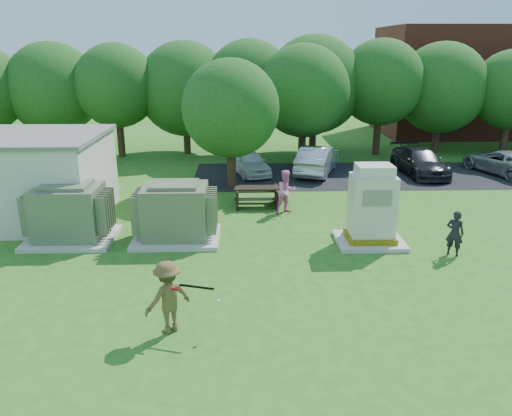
{
  "coord_description": "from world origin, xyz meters",
  "views": [
    {
      "loc": [
        -0.42,
        -12.12,
        6.53
      ],
      "look_at": [
        0.0,
        4.0,
        1.3
      ],
      "focal_mm": 35.0,
      "sensor_mm": 36.0,
      "label": 1
    }
  ],
  "objects_px": {
    "person_by_generator": "(455,233)",
    "car_silver_b": "(502,162)",
    "transformer_right": "(176,213)",
    "car_silver_a": "(317,160)",
    "picnic_table": "(257,194)",
    "generator_cabinet": "(372,210)",
    "car_white": "(249,162)",
    "batter": "(168,297)",
    "person_at_picnic": "(286,192)",
    "transformer_left": "(69,214)",
    "car_dark": "(419,161)"
  },
  "relations": [
    {
      "from": "car_silver_a",
      "to": "person_at_picnic",
      "type": "bearing_deg",
      "value": 91.16
    },
    {
      "from": "car_silver_b",
      "to": "picnic_table",
      "type": "bearing_deg",
      "value": 3.86
    },
    {
      "from": "person_at_picnic",
      "to": "car_white",
      "type": "height_order",
      "value": "person_at_picnic"
    },
    {
      "from": "transformer_right",
      "to": "car_white",
      "type": "bearing_deg",
      "value": 74.25
    },
    {
      "from": "transformer_right",
      "to": "batter",
      "type": "bearing_deg",
      "value": -84.56
    },
    {
      "from": "car_silver_a",
      "to": "car_silver_b",
      "type": "relative_size",
      "value": 1.01
    },
    {
      "from": "transformer_right",
      "to": "picnic_table",
      "type": "bearing_deg",
      "value": 52.49
    },
    {
      "from": "car_white",
      "to": "transformer_left",
      "type": "bearing_deg",
      "value": -142.55
    },
    {
      "from": "transformer_right",
      "to": "car_silver_b",
      "type": "height_order",
      "value": "transformer_right"
    },
    {
      "from": "batter",
      "to": "picnic_table",
      "type": "bearing_deg",
      "value": -139.63
    },
    {
      "from": "transformer_right",
      "to": "car_white",
      "type": "relative_size",
      "value": 0.8
    },
    {
      "from": "person_by_generator",
      "to": "car_silver_b",
      "type": "height_order",
      "value": "person_by_generator"
    },
    {
      "from": "transformer_right",
      "to": "car_silver_a",
      "type": "distance_m",
      "value": 11.47
    },
    {
      "from": "transformer_right",
      "to": "car_silver_b",
      "type": "bearing_deg",
      "value": 29.71
    },
    {
      "from": "car_silver_a",
      "to": "picnic_table",
      "type": "bearing_deg",
      "value": 78.76
    },
    {
      "from": "transformer_left",
      "to": "person_by_generator",
      "type": "height_order",
      "value": "transformer_left"
    },
    {
      "from": "batter",
      "to": "person_by_generator",
      "type": "distance_m",
      "value": 9.7
    },
    {
      "from": "transformer_left",
      "to": "generator_cabinet",
      "type": "xyz_separation_m",
      "value": [
        10.45,
        -0.56,
        0.25
      ]
    },
    {
      "from": "car_dark",
      "to": "person_by_generator",
      "type": "bearing_deg",
      "value": -107.92
    },
    {
      "from": "car_dark",
      "to": "generator_cabinet",
      "type": "bearing_deg",
      "value": -121.91
    },
    {
      "from": "transformer_left",
      "to": "person_by_generator",
      "type": "xyz_separation_m",
      "value": [
        12.93,
        -1.67,
        -0.21
      ]
    },
    {
      "from": "transformer_left",
      "to": "picnic_table",
      "type": "relative_size",
      "value": 1.55
    },
    {
      "from": "generator_cabinet",
      "to": "car_white",
      "type": "height_order",
      "value": "generator_cabinet"
    },
    {
      "from": "car_dark",
      "to": "car_white",
      "type": "bearing_deg",
      "value": 173.8
    },
    {
      "from": "batter",
      "to": "car_silver_a",
      "type": "distance_m",
      "value": 16.63
    },
    {
      "from": "transformer_left",
      "to": "car_silver_a",
      "type": "xyz_separation_m",
      "value": [
        10.06,
        9.55,
        -0.22
      ]
    },
    {
      "from": "car_silver_a",
      "to": "car_dark",
      "type": "height_order",
      "value": "car_silver_a"
    },
    {
      "from": "batter",
      "to": "car_white",
      "type": "height_order",
      "value": "batter"
    },
    {
      "from": "person_at_picnic",
      "to": "car_dark",
      "type": "relative_size",
      "value": 0.38
    },
    {
      "from": "car_silver_a",
      "to": "car_silver_b",
      "type": "height_order",
      "value": "car_silver_a"
    },
    {
      "from": "picnic_table",
      "to": "person_by_generator",
      "type": "height_order",
      "value": "person_by_generator"
    },
    {
      "from": "person_by_generator",
      "to": "car_silver_b",
      "type": "distance_m",
      "value": 13.06
    },
    {
      "from": "transformer_right",
      "to": "transformer_left",
      "type": "bearing_deg",
      "value": 180.0
    },
    {
      "from": "generator_cabinet",
      "to": "car_silver_a",
      "type": "xyz_separation_m",
      "value": [
        -0.39,
        10.11,
        -0.47
      ]
    },
    {
      "from": "transformer_left",
      "to": "car_silver_b",
      "type": "xyz_separation_m",
      "value": [
        20.01,
        9.31,
        -0.34
      ]
    },
    {
      "from": "transformer_right",
      "to": "person_by_generator",
      "type": "height_order",
      "value": "transformer_right"
    },
    {
      "from": "batter",
      "to": "person_by_generator",
      "type": "height_order",
      "value": "batter"
    },
    {
      "from": "transformer_right",
      "to": "picnic_table",
      "type": "xyz_separation_m",
      "value": [
        2.95,
        3.85,
        -0.45
      ]
    },
    {
      "from": "transformer_left",
      "to": "picnic_table",
      "type": "xyz_separation_m",
      "value": [
        6.65,
        3.85,
        -0.45
      ]
    },
    {
      "from": "transformer_right",
      "to": "person_by_generator",
      "type": "relative_size",
      "value": 1.97
    },
    {
      "from": "car_dark",
      "to": "car_silver_b",
      "type": "xyz_separation_m",
      "value": [
        4.51,
        0.08,
        -0.06
      ]
    },
    {
      "from": "transformer_right",
      "to": "car_silver_a",
      "type": "xyz_separation_m",
      "value": [
        6.36,
        9.55,
        -0.22
      ]
    },
    {
      "from": "car_silver_a",
      "to": "car_dark",
      "type": "relative_size",
      "value": 0.97
    },
    {
      "from": "picnic_table",
      "to": "batter",
      "type": "xyz_separation_m",
      "value": [
        -2.38,
        -9.89,
        0.39
      ]
    },
    {
      "from": "batter",
      "to": "car_silver_a",
      "type": "height_order",
      "value": "batter"
    },
    {
      "from": "person_at_picnic",
      "to": "car_silver_b",
      "type": "xyz_separation_m",
      "value": [
        12.18,
        6.45,
        -0.27
      ]
    },
    {
      "from": "person_at_picnic",
      "to": "car_silver_a",
      "type": "distance_m",
      "value": 7.05
    },
    {
      "from": "car_silver_b",
      "to": "generator_cabinet",
      "type": "bearing_deg",
      "value": 27.55
    },
    {
      "from": "transformer_right",
      "to": "generator_cabinet",
      "type": "height_order",
      "value": "generator_cabinet"
    },
    {
      "from": "transformer_right",
      "to": "person_by_generator",
      "type": "xyz_separation_m",
      "value": [
        9.23,
        -1.67,
        -0.21
      ]
    }
  ]
}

